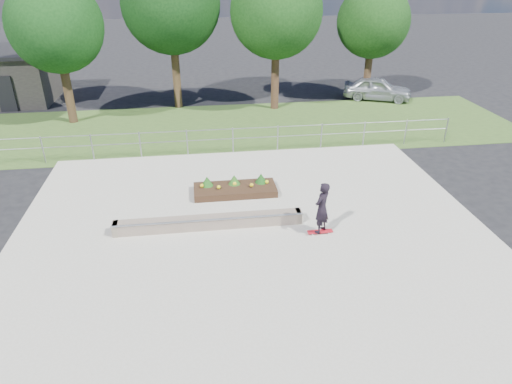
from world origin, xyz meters
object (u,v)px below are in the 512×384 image
Objects in this scene: planter_bed at (235,188)px; parked_car at (377,89)px; skateboarder at (322,208)px; grind_ledge at (209,222)px.

planter_bed is 0.75× the size of parked_car.
parked_car reaches higher than planter_bed.
planter_bed is 4.03m from skateboarder.
planter_bed is at bearing 65.97° from grind_ledge.
grind_ledge is at bearing 164.02° from parked_car.
planter_bed is (1.05, 2.36, -0.02)m from grind_ledge.
parked_car is (10.86, 13.74, 0.42)m from grind_ledge.
skateboarder is at bearing -13.35° from grind_ledge.
grind_ledge is at bearing 166.65° from skateboarder.
parked_car is (9.81, 11.38, 0.44)m from planter_bed.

